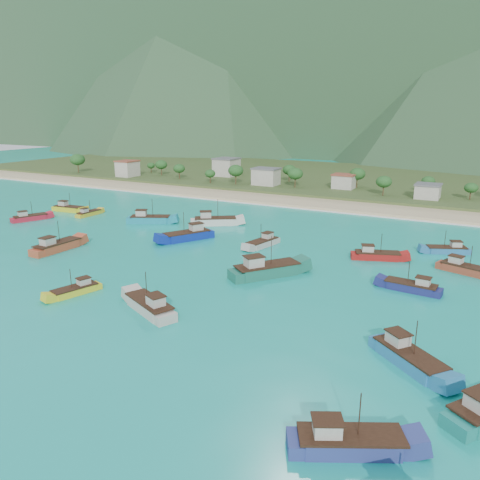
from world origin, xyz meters
The scene contains 24 objects.
ground centered at (0.00, 0.00, 0.00)m, with size 600.00×600.00×0.00m, color #0D978D.
beach centered at (0.00, 79.00, 0.00)m, with size 400.00×18.00×1.20m, color beige.
land centered at (0.00, 140.00, 0.00)m, with size 400.00×110.00×2.40m, color #385123.
surf_line centered at (0.00, 69.50, 0.00)m, with size 400.00×2.50×0.08m, color white.
mountains centered at (-18.31, 403.81, 106.83)m, with size 1520.00×440.00×260.00m.
village centered at (-5.73, 103.76, 4.58)m, with size 217.46×32.51×7.40m.
vegetation centered at (-6.21, 102.62, 5.25)m, with size 273.33×26.04×9.06m.
boat_0 centered at (35.29, 39.48, 0.58)m, with size 9.34×6.05×5.33m.
boat_2 centered at (32.19, 12.68, 0.61)m, with size 9.56×3.55×5.53m.
boat_4 centered at (7.39, 7.75, 1.06)m, with size 11.35×13.18×7.98m.
boat_6 centered at (-60.39, 30.49, 0.49)m, with size 2.44×8.26×4.88m.
boat_7 centered at (22.94, 27.76, 0.67)m, with size 10.34×6.18×5.87m.
boat_8 centered at (-19.72, 22.05, 0.92)m, with size 9.09×12.48×7.24m.
boat_10 centered at (35.64, -12.41, 0.78)m, with size 10.48×9.42×6.45m.
boat_14 centered at (33.43, -30.36, 0.74)m, with size 10.79×7.60×6.23m.
boat_15 centered at (39.48, 27.00, 0.67)m, with size 10.36×5.85×5.87m.
boat_16 centered at (-38.86, 31.64, 0.87)m, with size 12.08×8.41×6.96m.
boat_17 centered at (-39.62, 0.96, 0.85)m, with size 3.71×11.69×6.86m.
boat_18 centered at (-1.75, 25.51, 0.63)m, with size 4.70×9.93×5.65m.
boat_19 centered at (-22.09, 37.96, 0.93)m, with size 12.23×9.86×7.26m.
boat_23 centered at (-70.07, 18.08, 0.64)m, with size 6.13×9.97×5.67m.
boat_24 centered at (-70.22, 31.94, 0.73)m, with size 10.67×4.04×6.16m.
boat_25 centered at (-1.20, -14.97, 0.80)m, with size 11.45×7.53×6.55m.
boat_26 centered at (-16.66, -15.09, 0.50)m, with size 4.62×8.66×4.91m.
Camera 1 is at (41.69, -65.92, 29.12)m, focal length 35.00 mm.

